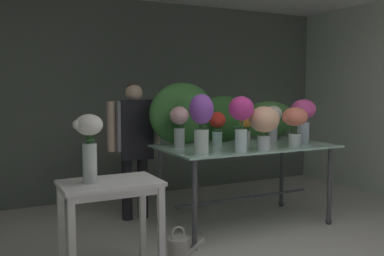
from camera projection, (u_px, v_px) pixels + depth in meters
The scene contains 17 objects.
ground_plane at pixel (206, 230), 4.49m from camera, with size 7.97×7.97×0.00m, color beige.
wall_back at pixel (144, 99), 5.97m from camera, with size 5.89×0.12×2.69m, color slate.
display_table_glass at pixel (245, 157), 4.60m from camera, with size 1.86×1.02×0.88m.
side_table_white at pixel (110, 196), 3.30m from camera, with size 0.76×0.50×0.77m.
florist at pixel (134, 136), 4.79m from camera, with size 0.62×0.24×1.55m.
foliage_backdrop at pixel (225, 117), 4.89m from camera, with size 1.94×0.30×0.67m.
vase_coral_lilies at pixel (295, 121), 4.40m from camera, with size 0.30×0.27×0.42m.
vase_magenta_anemones at pixel (241, 117), 4.03m from camera, with size 0.25×0.24×0.54m.
vase_peach_tulips at pixel (264, 123), 4.16m from camera, with size 0.31×0.30×0.44m.
vase_sunset_ranunculus at pixel (246, 126), 4.55m from camera, with size 0.17×0.16×0.36m.
vase_violet_dahlias at pixel (201, 120), 3.90m from camera, with size 0.23×0.23×0.56m.
vase_fuchsia_carnations at pixel (303, 116), 4.70m from camera, with size 0.27×0.27×0.49m.
vase_blush_stock at pixel (179, 123), 4.38m from camera, with size 0.21×0.19×0.43m.
vase_scarlet_freesia at pixel (217, 126), 4.56m from camera, with size 0.18×0.18×0.36m.
vase_ivory_hydrangea at pixel (273, 119), 5.00m from camera, with size 0.20×0.20×0.41m.
vase_white_roses_tall at pixel (89, 142), 3.19m from camera, with size 0.23×0.21×0.52m.
watering_can at pixel (179, 251), 3.57m from camera, with size 0.35×0.18×0.34m.
Camera 1 is at (-2.11, -2.02, 1.49)m, focal length 39.76 mm.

